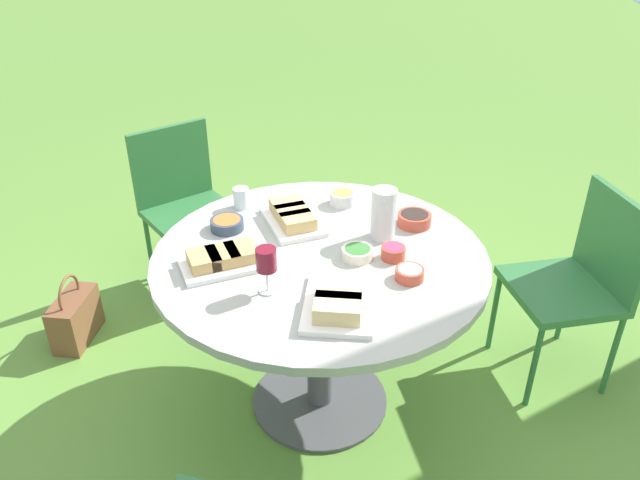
% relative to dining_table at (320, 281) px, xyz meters
% --- Properties ---
extents(ground_plane, '(40.00, 40.00, 0.00)m').
position_rel_dining_table_xyz_m(ground_plane, '(0.00, 0.00, -0.64)').
color(ground_plane, '#5B8C38').
extents(dining_table, '(1.28, 1.28, 0.77)m').
position_rel_dining_table_xyz_m(dining_table, '(0.00, 0.00, 0.00)').
color(dining_table, '#4C4C51').
rests_on(dining_table, ground_plane).
extents(chair_near_left, '(0.61, 0.61, 0.89)m').
position_rel_dining_table_xyz_m(chair_near_left, '(-0.87, -0.84, -0.12)').
color(chair_near_left, '#2D6B38').
rests_on(chair_near_left, ground_plane).
extents(chair_far_back, '(0.55, 0.54, 0.89)m').
position_rel_dining_table_xyz_m(chair_far_back, '(-0.36, 1.10, -0.12)').
color(chair_far_back, '#2D6B38').
rests_on(chair_far_back, ground_plane).
extents(water_pitcher, '(0.11, 0.10, 0.21)m').
position_rel_dining_table_xyz_m(water_pitcher, '(-0.15, 0.23, 0.23)').
color(water_pitcher, silver).
rests_on(water_pitcher, dining_table).
extents(wine_glass, '(0.07, 0.07, 0.17)m').
position_rel_dining_table_xyz_m(wine_glass, '(0.27, -0.15, 0.25)').
color(wine_glass, silver).
rests_on(wine_glass, dining_table).
extents(platter_bread_main, '(0.37, 0.32, 0.07)m').
position_rel_dining_table_xyz_m(platter_bread_main, '(-0.22, -0.14, 0.16)').
color(platter_bread_main, white).
rests_on(platter_bread_main, dining_table).
extents(platter_charcuterie, '(0.34, 0.24, 0.08)m').
position_rel_dining_table_xyz_m(platter_charcuterie, '(0.35, 0.10, 0.16)').
color(platter_charcuterie, white).
rests_on(platter_charcuterie, dining_table).
extents(platter_sandwich_side, '(0.32, 0.37, 0.07)m').
position_rel_dining_table_xyz_m(platter_sandwich_side, '(0.13, -0.34, 0.16)').
color(platter_sandwich_side, white).
rests_on(platter_sandwich_side, dining_table).
extents(bowl_fries, '(0.11, 0.11, 0.06)m').
position_rel_dining_table_xyz_m(bowl_fries, '(-0.42, 0.05, 0.16)').
color(bowl_fries, silver).
rests_on(bowl_fries, dining_table).
extents(bowl_salad, '(0.12, 0.12, 0.04)m').
position_rel_dining_table_xyz_m(bowl_salad, '(0.01, 0.14, 0.15)').
color(bowl_salad, beige).
rests_on(bowl_salad, dining_table).
extents(bowl_olives, '(0.14, 0.14, 0.05)m').
position_rel_dining_table_xyz_m(bowl_olives, '(-0.27, 0.36, 0.16)').
color(bowl_olives, '#B74733').
rests_on(bowl_olives, dining_table).
extents(bowl_dip_red, '(0.09, 0.09, 0.05)m').
position_rel_dining_table_xyz_m(bowl_dip_red, '(0.00, 0.28, 0.15)').
color(bowl_dip_red, '#B74733').
rests_on(bowl_dip_red, dining_table).
extents(bowl_dip_cream, '(0.10, 0.10, 0.04)m').
position_rel_dining_table_xyz_m(bowl_dip_cream, '(0.13, 0.34, 0.15)').
color(bowl_dip_cream, '#B74733').
rests_on(bowl_dip_cream, dining_table).
extents(bowl_roasted_veg, '(0.14, 0.14, 0.04)m').
position_rel_dining_table_xyz_m(bowl_roasted_veg, '(-0.14, -0.40, 0.15)').
color(bowl_roasted_veg, '#334256').
rests_on(bowl_roasted_veg, dining_table).
extents(cup_water_near, '(0.07, 0.07, 0.09)m').
position_rel_dining_table_xyz_m(cup_water_near, '(-0.34, -0.38, 0.17)').
color(cup_water_near, silver).
rests_on(cup_water_near, dining_table).
extents(handbag, '(0.30, 0.14, 0.37)m').
position_rel_dining_table_xyz_m(handbag, '(-0.29, -1.25, -0.52)').
color(handbag, brown).
rests_on(handbag, ground_plane).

